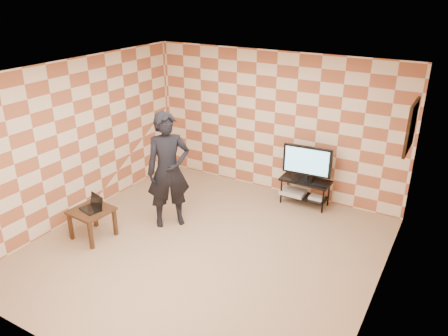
{
  "coord_description": "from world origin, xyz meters",
  "views": [
    {
      "loc": [
        3.11,
        -4.79,
        3.83
      ],
      "look_at": [
        0.0,
        0.6,
        1.15
      ],
      "focal_mm": 35.0,
      "sensor_mm": 36.0,
      "label": 1
    }
  ],
  "objects": [
    {
      "name": "floor",
      "position": [
        0.0,
        0.0,
        0.0
      ],
      "size": [
        5.0,
        5.0,
        0.0
      ],
      "primitive_type": "plane",
      "color": "tan",
      "rests_on": "ground"
    },
    {
      "name": "ceiling",
      "position": [
        0.0,
        0.0,
        2.7
      ],
      "size": [
        5.0,
        5.0,
        0.02
      ],
      "primitive_type": "cube",
      "color": "white",
      "rests_on": "wall_back"
    },
    {
      "name": "wall_front",
      "position": [
        0.0,
        -2.5,
        1.35
      ],
      "size": [
        5.0,
        0.02,
        2.7
      ],
      "primitive_type": "cube",
      "color": "beige",
      "rests_on": "ground"
    },
    {
      "name": "tv_stand",
      "position": [
        0.8,
        2.19,
        0.36
      ],
      "size": [
        0.91,
        0.41,
        0.5
      ],
      "color": "black",
      "rests_on": "floor"
    },
    {
      "name": "person",
      "position": [
        -0.93,
        0.4,
        0.98
      ],
      "size": [
        0.83,
        0.84,
        1.96
      ],
      "primitive_type": "imported",
      "rotation": [
        0.0,
        0.0,
        0.81
      ],
      "color": "black",
      "rests_on": "floor"
    },
    {
      "name": "game_console",
      "position": [
        1.03,
        2.17,
        0.2
      ],
      "size": [
        0.25,
        0.18,
        0.06
      ],
      "primitive_type": "cube",
      "rotation": [
        0.0,
        0.0,
        -0.0
      ],
      "color": "silver",
      "rests_on": "tv_stand"
    },
    {
      "name": "laptop",
      "position": [
        -1.73,
        -0.55,
        0.55
      ],
      "size": [
        0.39,
        0.34,
        0.22
      ],
      "color": "black",
      "rests_on": "side_table"
    },
    {
      "name": "wall_left",
      "position": [
        -2.5,
        0.0,
        1.35
      ],
      "size": [
        0.02,
        5.0,
        2.7
      ],
      "primitive_type": "cube",
      "color": "beige",
      "rests_on": "ground"
    },
    {
      "name": "dvd_player",
      "position": [
        0.59,
        2.15,
        0.21
      ],
      "size": [
        0.45,
        0.33,
        0.07
      ],
      "primitive_type": "cube",
      "rotation": [
        0.0,
        0.0,
        -0.01
      ],
      "color": "#B3B3B6",
      "rests_on": "tv_stand"
    },
    {
      "name": "tv",
      "position": [
        0.8,
        2.18,
        0.86
      ],
      "size": [
        0.88,
        0.19,
        0.64
      ],
      "color": "black",
      "rests_on": "tv_stand"
    },
    {
      "name": "wall_back",
      "position": [
        0.0,
        2.5,
        1.35
      ],
      "size": [
        5.0,
        0.02,
        2.7
      ],
      "primitive_type": "cube",
      "color": "beige",
      "rests_on": "ground"
    },
    {
      "name": "wall_art",
      "position": [
        2.47,
        1.55,
        1.95
      ],
      "size": [
        0.04,
        0.72,
        0.72
      ],
      "color": "black",
      "rests_on": "wall_right"
    },
    {
      "name": "wall_right",
      "position": [
        2.5,
        0.0,
        1.35
      ],
      "size": [
        0.02,
        5.0,
        2.7
      ],
      "primitive_type": "cube",
      "color": "beige",
      "rests_on": "ground"
    },
    {
      "name": "side_table",
      "position": [
        -1.75,
        -0.58,
        0.41
      ],
      "size": [
        0.63,
        0.63,
        0.5
      ],
      "color": "#331A0E",
      "rests_on": "floor"
    }
  ]
}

